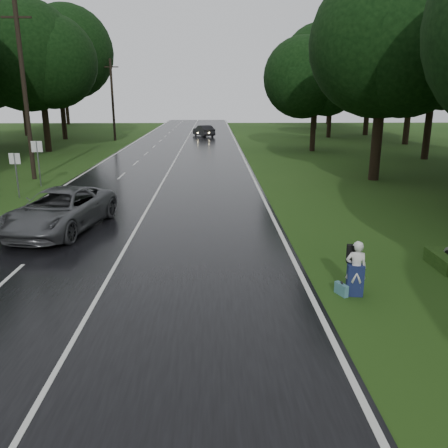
# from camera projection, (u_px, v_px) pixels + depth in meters

# --- Properties ---
(ground) EXTENTS (160.00, 160.00, 0.00)m
(ground) POSITION_uv_depth(u_px,v_px,m) (91.00, 310.00, 11.78)
(ground) COLOR #234313
(ground) RESTS_ON ground
(road) EXTENTS (12.00, 140.00, 0.04)m
(road) POSITION_uv_depth(u_px,v_px,m) (166.00, 176.00, 31.01)
(road) COLOR black
(road) RESTS_ON ground
(lane_center) EXTENTS (0.12, 140.00, 0.01)m
(lane_center) POSITION_uv_depth(u_px,v_px,m) (166.00, 176.00, 31.00)
(lane_center) COLOR silver
(lane_center) RESTS_ON road
(grey_car) EXTENTS (3.78, 6.33, 1.65)m
(grey_car) POSITION_uv_depth(u_px,v_px,m) (60.00, 210.00, 18.39)
(grey_car) COLOR #4A4B4E
(grey_car) RESTS_ON road
(far_car) EXTENTS (3.07, 4.56, 1.42)m
(far_car) POSITION_uv_depth(u_px,v_px,m) (204.00, 131.00, 59.75)
(far_car) COLOR black
(far_car) RESTS_ON road
(hitchhiker) EXTENTS (0.61, 0.57, 1.56)m
(hitchhiker) POSITION_uv_depth(u_px,v_px,m) (356.00, 270.00, 12.50)
(hitchhiker) COLOR silver
(hitchhiker) RESTS_ON ground
(suitcase) EXTENTS (0.30, 0.48, 0.33)m
(suitcase) POSITION_uv_depth(u_px,v_px,m) (341.00, 289.00, 12.64)
(suitcase) COLOR teal
(suitcase) RESTS_ON ground
(utility_pole_mid) EXTENTS (1.80, 0.28, 10.83)m
(utility_pole_mid) POSITION_uv_depth(u_px,v_px,m) (35.00, 179.00, 29.98)
(utility_pole_mid) COLOR black
(utility_pole_mid) RESTS_ON ground
(utility_pole_far) EXTENTS (1.80, 0.28, 9.27)m
(utility_pole_far) POSITION_uv_depth(u_px,v_px,m) (115.00, 141.00, 54.87)
(utility_pole_far) COLOR black
(utility_pole_far) RESTS_ON ground
(road_sign_a) EXTENTS (0.57, 0.10, 2.38)m
(road_sign_a) POSITION_uv_depth(u_px,v_px,m) (19.00, 198.00, 24.54)
(road_sign_a) COLOR white
(road_sign_a) RESTS_ON ground
(road_sign_b) EXTENTS (0.65, 0.10, 2.69)m
(road_sign_b) POSITION_uv_depth(u_px,v_px,m) (41.00, 186.00, 27.64)
(road_sign_b) COLOR white
(road_sign_b) RESTS_ON ground
(tree_left_e) EXTENTS (9.58, 9.58, 14.96)m
(tree_left_e) POSITION_uv_depth(u_px,v_px,m) (49.00, 152.00, 44.36)
(tree_left_e) COLOR black
(tree_left_e) RESTS_ON ground
(tree_left_f) EXTENTS (11.52, 11.52, 18.01)m
(tree_left_f) POSITION_uv_depth(u_px,v_px,m) (65.00, 139.00, 56.46)
(tree_left_f) COLOR black
(tree_left_f) RESTS_ON ground
(tree_right_d) EXTENTS (9.46, 9.46, 14.78)m
(tree_right_d) POSITION_uv_depth(u_px,v_px,m) (373.00, 180.00, 29.75)
(tree_right_d) COLOR black
(tree_right_d) RESTS_ON ground
(tree_right_e) EXTENTS (7.64, 7.64, 11.93)m
(tree_right_e) POSITION_uv_depth(u_px,v_px,m) (312.00, 151.00, 44.85)
(tree_right_e) COLOR black
(tree_right_e) RESTS_ON ground
(tree_right_f) EXTENTS (8.16, 8.16, 12.75)m
(tree_right_f) POSITION_uv_depth(u_px,v_px,m) (328.00, 137.00, 58.88)
(tree_right_f) COLOR black
(tree_right_f) RESTS_ON ground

